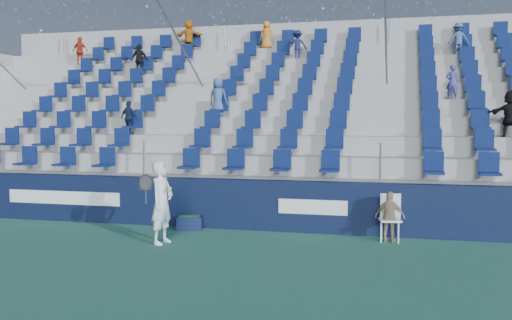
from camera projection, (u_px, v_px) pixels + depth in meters
The scene contains 7 objects.
ground at pixel (209, 260), 10.66m from camera, with size 70.00×70.00×0.00m, color #2D6A53.
sponsor_wall at pixel (252, 205), 13.66m from camera, with size 24.00×0.32×1.20m.
grandstand at pixel (291, 135), 18.48m from camera, with size 24.00×8.17×6.63m.
tennis_player at pixel (162, 202), 12.08m from camera, with size 0.69×0.70×1.76m.
line_judge_chair at pixel (390, 214), 12.39m from camera, with size 0.52×0.54×1.02m.
line_judge at pixel (390, 217), 12.24m from camera, with size 0.64×0.27×1.10m, color tan.
ball_bin at pixel (189, 222), 13.66m from camera, with size 0.68×0.54×0.33m.
Camera 1 is at (3.45, -9.96, 2.62)m, focal length 40.00 mm.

